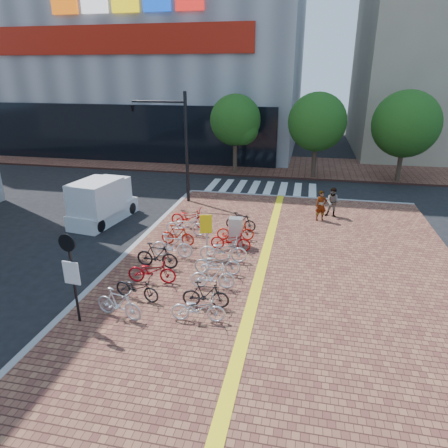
% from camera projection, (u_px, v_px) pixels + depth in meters
% --- Properties ---
extents(ground, '(120.00, 120.00, 0.00)m').
position_uv_depth(ground, '(203.00, 287.00, 15.01)').
color(ground, black).
rests_on(ground, ground).
extents(sidewalk, '(14.00, 34.00, 0.15)m').
position_uv_depth(sidewalk, '(269.00, 397.00, 9.84)').
color(sidewalk, brown).
rests_on(sidewalk, ground).
extents(tactile_strip, '(0.40, 34.00, 0.01)m').
position_uv_depth(tactile_strip, '(230.00, 388.00, 10.00)').
color(tactile_strip, yellow).
rests_on(tactile_strip, sidewalk).
extents(kerb_west, '(0.25, 34.00, 0.15)m').
position_uv_depth(kerb_west, '(20.00, 358.00, 11.18)').
color(kerb_west, gray).
rests_on(kerb_west, ground).
extents(kerb_north, '(14.00, 0.25, 0.15)m').
position_uv_depth(kerb_north, '(296.00, 198.00, 25.38)').
color(kerb_north, gray).
rests_on(kerb_north, ground).
extents(far_sidewalk, '(70.00, 8.00, 0.15)m').
position_uv_depth(far_sidewalk, '(265.00, 165.00, 34.18)').
color(far_sidewalk, brown).
rests_on(far_sidewalk, ground).
extents(department_store, '(36.00, 24.27, 28.00)m').
position_uv_depth(department_store, '(131.00, 7.00, 42.30)').
color(department_store, gray).
rests_on(department_store, ground).
extents(crosswalk, '(7.50, 4.00, 0.01)m').
position_uv_depth(crosswalk, '(261.00, 188.00, 27.71)').
color(crosswalk, silver).
rests_on(crosswalk, ground).
extents(street_trees, '(16.20, 4.60, 6.35)m').
position_uv_depth(street_trees, '(332.00, 124.00, 28.53)').
color(street_trees, '#38281E').
rests_on(street_trees, far_sidewalk).
extents(bike_0, '(1.76, 0.81, 1.02)m').
position_uv_depth(bike_0, '(119.00, 303.00, 12.74)').
color(bike_0, silver).
rests_on(bike_0, sidewalk).
extents(bike_1, '(1.79, 0.89, 0.90)m').
position_uv_depth(bike_1, '(137.00, 288.00, 13.80)').
color(bike_1, black).
rests_on(bike_1, sidewalk).
extents(bike_2, '(1.89, 0.82, 0.96)m').
position_uv_depth(bike_2, '(152.00, 271.00, 14.90)').
color(bike_2, '#A10B14').
rests_on(bike_2, sidewalk).
extents(bike_3, '(1.77, 0.56, 1.05)m').
position_uv_depth(bike_3, '(157.00, 255.00, 16.04)').
color(bike_3, black).
rests_on(bike_3, sidewalk).
extents(bike_4, '(1.82, 0.57, 1.08)m').
position_uv_depth(bike_4, '(172.00, 246.00, 16.90)').
color(bike_4, silver).
rests_on(bike_4, sidewalk).
extents(bike_5, '(1.61, 0.54, 0.95)m').
position_uv_depth(bike_5, '(178.00, 235.00, 18.15)').
color(bike_5, '#A0180B').
rests_on(bike_5, sidewalk).
extents(bike_6, '(2.00, 0.87, 1.02)m').
position_uv_depth(bike_6, '(186.00, 225.00, 19.23)').
color(bike_6, silver).
rests_on(bike_6, sidewalk).
extents(bike_7, '(2.09, 0.99, 1.06)m').
position_uv_depth(bike_7, '(189.00, 217.00, 20.21)').
color(bike_7, red).
rests_on(bike_7, sidewalk).
extents(bike_8, '(1.80, 0.81, 0.91)m').
position_uv_depth(bike_8, '(198.00, 308.00, 12.58)').
color(bike_8, silver).
rests_on(bike_8, sidewalk).
extents(bike_9, '(1.63, 0.56, 0.96)m').
position_uv_depth(bike_9, '(206.00, 295.00, 13.31)').
color(bike_9, black).
rests_on(bike_9, sidewalk).
extents(bike_10, '(1.69, 0.69, 0.99)m').
position_uv_depth(bike_10, '(213.00, 276.00, 14.47)').
color(bike_10, white).
rests_on(bike_10, sidewalk).
extents(bike_11, '(1.87, 0.80, 0.96)m').
position_uv_depth(bike_11, '(217.00, 263.00, 15.51)').
color(bike_11, '#B8B8BD').
rests_on(bike_11, sidewalk).
extents(bike_12, '(2.04, 0.87, 1.05)m').
position_uv_depth(bike_12, '(223.00, 250.00, 16.55)').
color(bike_12, silver).
rests_on(bike_12, sidewalk).
extents(bike_13, '(1.81, 0.65, 0.95)m').
position_uv_depth(bike_13, '(231.00, 240.00, 17.62)').
color(bike_13, '#A80C0C').
rests_on(bike_13, sidewalk).
extents(bike_14, '(1.82, 0.88, 0.91)m').
position_uv_depth(bike_14, '(235.00, 231.00, 18.70)').
color(bike_14, red).
rests_on(bike_14, sidewalk).
extents(bike_15, '(1.60, 0.65, 0.93)m').
position_uv_depth(bike_15, '(241.00, 222.00, 19.84)').
color(bike_15, black).
rests_on(bike_15, sidewalk).
extents(pedestrian_a, '(0.68, 0.55, 1.63)m').
position_uv_depth(pedestrian_a, '(321.00, 206.00, 21.07)').
color(pedestrian_a, gray).
rests_on(pedestrian_a, sidewalk).
extents(pedestrian_b, '(0.88, 0.73, 1.62)m').
position_uv_depth(pedestrian_b, '(333.00, 202.00, 21.61)').
color(pedestrian_b, '#4A505E').
rests_on(pedestrian_b, sidewalk).
extents(utility_box, '(0.64, 0.49, 1.32)m').
position_uv_depth(utility_box, '(236.00, 232.00, 18.07)').
color(utility_box, '#BABABF').
rests_on(utility_box, sidewalk).
extents(yellow_sign, '(0.50, 0.19, 1.88)m').
position_uv_depth(yellow_sign, '(206.00, 228.00, 16.78)').
color(yellow_sign, '#B7B7BC').
rests_on(yellow_sign, sidewalk).
extents(notice_sign, '(0.56, 0.15, 3.02)m').
position_uv_depth(notice_sign, '(71.00, 268.00, 12.03)').
color(notice_sign, black).
rests_on(notice_sign, sidewalk).
extents(traffic_light_pole, '(3.45, 1.33, 6.43)m').
position_uv_depth(traffic_light_pole, '(162.00, 127.00, 23.28)').
color(traffic_light_pole, black).
rests_on(traffic_light_pole, sidewalk).
extents(box_truck, '(2.32, 4.34, 2.39)m').
position_uv_depth(box_truck, '(102.00, 201.00, 21.27)').
color(box_truck, silver).
rests_on(box_truck, ground).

